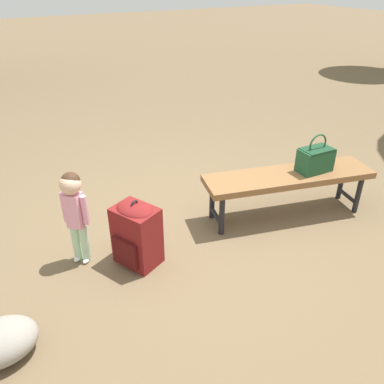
% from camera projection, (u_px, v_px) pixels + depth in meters
% --- Properties ---
extents(ground_plane, '(40.00, 40.00, 0.00)m').
position_uv_depth(ground_plane, '(204.00, 234.00, 3.55)').
color(ground_plane, brown).
rests_on(ground_plane, ground).
extents(park_bench, '(1.65, 0.77, 0.45)m').
position_uv_depth(park_bench, '(288.00, 179.00, 3.64)').
color(park_bench, brown).
rests_on(park_bench, ground).
extents(handbag, '(0.33, 0.19, 0.37)m').
position_uv_depth(handbag, '(315.00, 159.00, 3.60)').
color(handbag, '#1E4C2D').
rests_on(handbag, park_bench).
extents(child_standing, '(0.18, 0.17, 0.80)m').
position_uv_depth(child_standing, '(74.00, 205.00, 2.98)').
color(child_standing, '#B2D8B2').
rests_on(child_standing, ground).
extents(backpack_large, '(0.38, 0.42, 0.58)m').
position_uv_depth(backpack_large, '(137.00, 232.00, 3.09)').
color(backpack_large, maroon).
rests_on(backpack_large, ground).
extents(trail_rock, '(0.46, 0.35, 0.24)m').
position_uv_depth(trail_rock, '(0.00, 342.00, 2.38)').
color(trail_rock, gray).
rests_on(trail_rock, ground).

